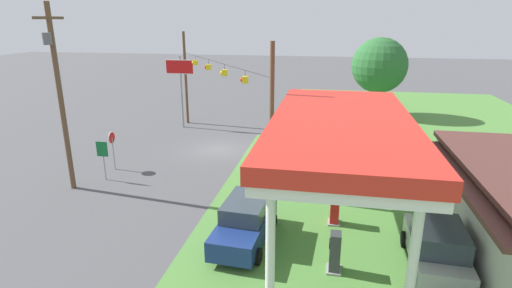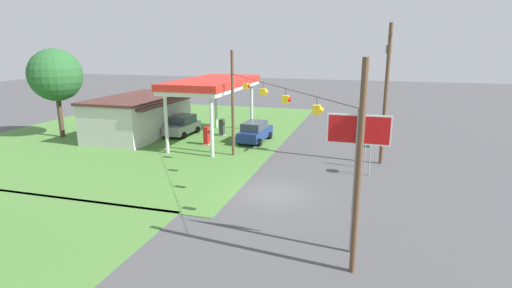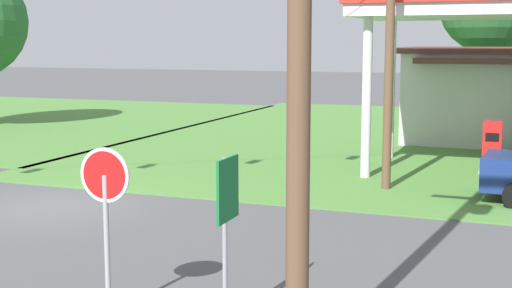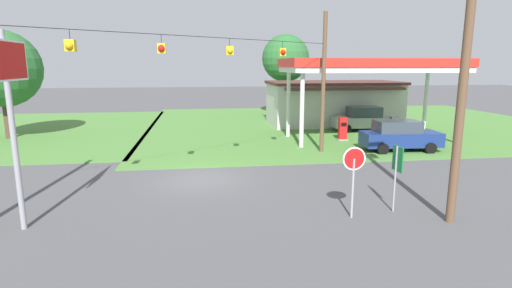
{
  "view_description": "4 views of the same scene",
  "coord_description": "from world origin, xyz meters",
  "views": [
    {
      "loc": [
        27.01,
        7.89,
        9.2
      ],
      "look_at": [
        2.19,
        3.23,
        1.3
      ],
      "focal_mm": 28.0,
      "sensor_mm": 36.0,
      "label": 1
    },
    {
      "loc": [
        -21.67,
        -5.27,
        8.63
      ],
      "look_at": [
        3.99,
        2.18,
        1.93
      ],
      "focal_mm": 28.0,
      "sensor_mm": 36.0,
      "label": 2
    },
    {
      "loc": [
        10.72,
        -14.06,
        3.99
      ],
      "look_at": [
        4.37,
        2.64,
        1.43
      ],
      "focal_mm": 50.0,
      "sensor_mm": 36.0,
      "label": 3
    },
    {
      "loc": [
        0.01,
        -17.92,
        5.2
      ],
      "look_at": [
        2.62,
        0.52,
        1.5
      ],
      "focal_mm": 28.0,
      "sensor_mm": 36.0,
      "label": 4
    }
  ],
  "objects": [
    {
      "name": "stop_sign_roadside",
      "position": [
        5.11,
        -5.44,
        1.81
      ],
      "size": [
        0.8,
        0.08,
        2.5
      ],
      "rotation": [
        0.0,
        0.0,
        3.14
      ],
      "color": "#99999E",
      "rests_on": "ground"
    },
    {
      "name": "route_sign",
      "position": [
        6.86,
        -5.07,
        1.71
      ],
      "size": [
        0.1,
        0.7,
        2.4
      ],
      "color": "gray",
      "rests_on": "ground"
    },
    {
      "name": "tree_behind_station",
      "position": [
        8.8,
        22.8,
        5.85
      ],
      "size": [
        4.8,
        4.8,
        8.28
      ],
      "color": "#4C3828",
      "rests_on": "ground"
    },
    {
      "name": "fuel_pump_near",
      "position": [
        9.82,
        8.39,
        0.78
      ],
      "size": [
        0.71,
        0.56,
        1.63
      ],
      "color": "gray",
      "rests_on": "ground"
    },
    {
      "name": "signal_span_gantry",
      "position": [
        0.0,
        -0.01,
        4.49
      ],
      "size": [
        14.76,
        10.24,
        8.21
      ],
      "color": "brown",
      "rests_on": "ground"
    },
    {
      "name": "ground_plane",
      "position": [
        0.0,
        0.0,
        0.0
      ],
      "size": [
        160.0,
        160.0,
        0.0
      ],
      "primitive_type": "plane",
      "color": "#4C4C4F"
    }
  ]
}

